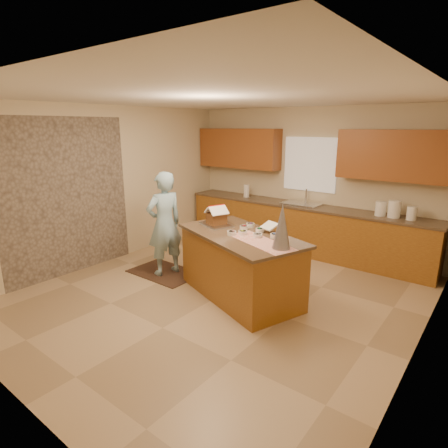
{
  "coord_description": "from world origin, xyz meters",
  "views": [
    {
      "loc": [
        3.02,
        -3.8,
        2.36
      ],
      "look_at": [
        -0.1,
        0.2,
        1.0
      ],
      "focal_mm": 29.51,
      "sensor_mm": 36.0,
      "label": 1
    }
  ],
  "objects": [
    {
      "name": "wall_front",
      "position": [
        0.0,
        -2.75,
        1.35
      ],
      "size": [
        5.5,
        5.5,
        0.0
      ],
      "primitive_type": "plane",
      "color": "beige",
      "rests_on": "floor"
    },
    {
      "name": "island_top",
      "position": [
        0.22,
        0.16,
        0.9
      ],
      "size": [
        2.11,
        1.57,
        0.04
      ],
      "primitive_type": "cube",
      "rotation": [
        0.0,
        0.0,
        -0.35
      ],
      "color": "brown",
      "rests_on": "island_base"
    },
    {
      "name": "boy",
      "position": [
        -1.2,
        0.08,
        0.85
      ],
      "size": [
        0.54,
        0.69,
        1.67
      ],
      "primitive_type": "imported",
      "rotation": [
        0.0,
        0.0,
        -1.82
      ],
      "color": "#90BACD",
      "rests_on": "rug"
    },
    {
      "name": "baking_tray",
      "position": [
        -0.32,
        0.3,
        0.94
      ],
      "size": [
        0.55,
        0.48,
        0.03
      ],
      "primitive_type": "cube",
      "rotation": [
        0.0,
        0.0,
        -0.35
      ],
      "color": "silver",
      "rests_on": "island_top"
    },
    {
      "name": "upper_cabinet_right",
      "position": [
        1.55,
        2.57,
        1.9
      ],
      "size": [
        1.85,
        0.35,
        0.8
      ],
      "primitive_type": "cube",
      "color": "brown",
      "rests_on": "wall_back"
    },
    {
      "name": "canister_c",
      "position": [
        1.89,
        2.45,
        1.03
      ],
      "size": [
        0.15,
        0.15,
        0.21
      ],
      "primitive_type": "cylinder",
      "color": "white",
      "rests_on": "back_counter_top"
    },
    {
      "name": "cookbook",
      "position": [
        0.49,
        0.47,
        1.01
      ],
      "size": [
        0.27,
        0.24,
        0.09
      ],
      "primitive_type": "cube",
      "rotation": [
        -1.13,
        0.0,
        -0.35
      ],
      "color": "white",
      "rests_on": "island_top"
    },
    {
      "name": "wall_left",
      "position": [
        -2.5,
        0.0,
        1.35
      ],
      "size": [
        5.5,
        5.5,
        0.0
      ],
      "primitive_type": "plane",
      "color": "beige",
      "rests_on": "floor"
    },
    {
      "name": "faucet",
      "position": [
        0.0,
        2.63,
        1.06
      ],
      "size": [
        0.03,
        0.03,
        0.28
      ],
      "primitive_type": "cylinder",
      "color": "silver",
      "rests_on": "back_counter_top"
    },
    {
      "name": "canister_b",
      "position": [
        1.63,
        2.45,
        1.06
      ],
      "size": [
        0.19,
        0.19,
        0.28
      ],
      "primitive_type": "cylinder",
      "color": "white",
      "rests_on": "back_counter_top"
    },
    {
      "name": "candy_bowls",
      "position": [
        0.33,
        0.27,
        0.95
      ],
      "size": [
        0.68,
        0.63,
        0.06
      ],
      "color": "red",
      "rests_on": "island_top"
    },
    {
      "name": "back_counter_base",
      "position": [
        0.0,
        2.45,
        0.44
      ],
      "size": [
        4.8,
        0.6,
        0.88
      ],
      "primitive_type": "cube",
      "color": "#97601F",
      "rests_on": "floor"
    },
    {
      "name": "paper_towel",
      "position": [
        -1.26,
        2.45,
        1.05
      ],
      "size": [
        0.12,
        0.12,
        0.26
      ],
      "primitive_type": "cylinder",
      "color": "white",
      "rests_on": "back_counter_top"
    },
    {
      "name": "floor",
      "position": [
        0.0,
        0.0,
        0.0
      ],
      "size": [
        5.5,
        5.5,
        0.0
      ],
      "primitive_type": "plane",
      "color": "tan",
      "rests_on": "ground"
    },
    {
      "name": "window_curtain",
      "position": [
        0.0,
        2.72,
        1.65
      ],
      "size": [
        1.05,
        0.03,
        1.0
      ],
      "primitive_type": "cube",
      "color": "white",
      "rests_on": "wall_back"
    },
    {
      "name": "tinsel_tree",
      "position": [
        0.97,
        -0.06,
        1.2
      ],
      "size": [
        0.28,
        0.28,
        0.55
      ],
      "primitive_type": "cone",
      "rotation": [
        0.0,
        0.0,
        -0.35
      ],
      "color": "#A2A4AE",
      "rests_on": "island_top"
    },
    {
      "name": "rug",
      "position": [
        -1.25,
        0.08,
        0.01
      ],
      "size": [
        1.13,
        0.74,
        0.01
      ],
      "primitive_type": "cube",
      "color": "black",
      "rests_on": "floor"
    },
    {
      "name": "stone_accent",
      "position": [
        -2.48,
        -0.8,
        1.25
      ],
      "size": [
        0.0,
        2.5,
        2.5
      ],
      "primitive_type": "plane",
      "rotation": [
        1.57,
        0.0,
        1.57
      ],
      "color": "gray",
      "rests_on": "wall_left"
    },
    {
      "name": "sink",
      "position": [
        0.0,
        2.45,
        0.89
      ],
      "size": [
        0.7,
        0.45,
        0.12
      ],
      "primitive_type": "cube",
      "color": "silver",
      "rests_on": "back_counter_top"
    },
    {
      "name": "table_runner",
      "position": [
        0.64,
        0.01,
        0.93
      ],
      "size": [
        1.07,
        0.68,
        0.01
      ],
      "primitive_type": "cube",
      "rotation": [
        0.0,
        0.0,
        -0.35
      ],
      "color": "#B3270C",
      "rests_on": "island_top"
    },
    {
      "name": "wall_back",
      "position": [
        0.0,
        2.75,
        1.35
      ],
      "size": [
        5.5,
        5.5,
        0.0
      ],
      "primitive_type": "plane",
      "color": "beige",
      "rests_on": "floor"
    },
    {
      "name": "back_counter_top",
      "position": [
        0.0,
        2.45,
        0.9
      ],
      "size": [
        4.85,
        0.63,
        0.04
      ],
      "primitive_type": "cube",
      "color": "brown",
      "rests_on": "back_counter_base"
    },
    {
      "name": "island_base",
      "position": [
        0.22,
        0.16,
        0.44
      ],
      "size": [
        2.01,
        1.46,
        0.88
      ],
      "primitive_type": "cube",
      "rotation": [
        0.0,
        0.0,
        -0.35
      ],
      "color": "#97601F",
      "rests_on": "floor"
    },
    {
      "name": "canister_a",
      "position": [
        1.42,
        2.45,
        1.04
      ],
      "size": [
        0.17,
        0.17,
        0.24
      ],
      "primitive_type": "cylinder",
      "color": "white",
      "rests_on": "back_counter_top"
    },
    {
      "name": "ceiling",
      "position": [
        0.0,
        0.0,
        2.7
      ],
      "size": [
        5.5,
        5.5,
        0.0
      ],
      "primitive_type": "plane",
      "color": "silver",
      "rests_on": "floor"
    },
    {
      "name": "upper_cabinet_left",
      "position": [
        -1.55,
        2.57,
        1.9
      ],
      "size": [
        1.85,
        0.35,
        0.8
      ],
      "primitive_type": "cube",
      "color": "brown",
      "rests_on": "wall_back"
    },
    {
      "name": "gingerbread_house",
      "position": [
        -0.32,
        0.3,
        1.05
      ],
      "size": [
        0.35,
        0.36,
        0.28
      ],
      "color": "brown",
      "rests_on": "baking_tray"
    },
    {
      "name": "wall_right",
      "position": [
        2.5,
        0.0,
        1.35
      ],
      "size": [
        5.5,
        5.5,
        0.0
      ],
      "primitive_type": "plane",
      "color": "beige",
      "rests_on": "floor"
    }
  ]
}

